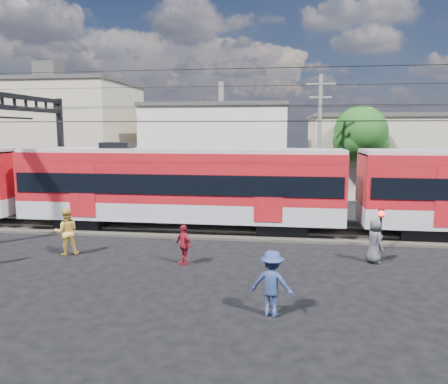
{
  "coord_description": "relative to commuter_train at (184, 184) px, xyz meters",
  "views": [
    {
      "loc": [
        3.88,
        -13.19,
        5.1
      ],
      "look_at": [
        1.34,
        5.0,
        2.47
      ],
      "focal_mm": 35.0,
      "sensor_mm": 36.0,
      "label": 1
    }
  ],
  "objects": [
    {
      "name": "track_bed",
      "position": [
        1.1,
        0.0,
        -2.34
      ],
      "size": [
        70.0,
        3.4,
        0.12
      ],
      "primitive_type": "cube",
      "color": "#2D2823",
      "rests_on": "ground"
    },
    {
      "name": "ground",
      "position": [
        1.1,
        -8.0,
        -2.4
      ],
      "size": [
        120.0,
        120.0,
        0.0
      ],
      "primitive_type": "plane",
      "color": "black",
      "rests_on": "ground"
    },
    {
      "name": "building_midwest",
      "position": [
        -0.9,
        19.0,
        1.25
      ],
      "size": [
        12.24,
        12.24,
        7.3
      ],
      "color": "beige",
      "rests_on": "ground"
    },
    {
      "name": "crossing_signal",
      "position": [
        9.05,
        -2.39,
        -1.18
      ],
      "size": [
        0.26,
        0.26,
        1.77
      ],
      "color": "black",
      "rests_on": "ground"
    },
    {
      "name": "building_mideast",
      "position": [
        15.1,
        16.0,
        0.75
      ],
      "size": [
        16.32,
        10.2,
        6.3
      ],
      "color": "tan",
      "rests_on": "ground"
    },
    {
      "name": "rail_near",
      "position": [
        1.1,
        -0.75,
        -2.22
      ],
      "size": [
        70.0,
        0.12,
        0.12
      ],
      "primitive_type": "cube",
      "color": "#59544C",
      "rests_on": "track_bed"
    },
    {
      "name": "pedestrian_e",
      "position": [
        8.47,
        -4.22,
        -1.55
      ],
      "size": [
        0.83,
        0.98,
        1.7
      ],
      "primitive_type": "imported",
      "rotation": [
        0.0,
        0.0,
        1.98
      ],
      "color": "#434448",
      "rests_on": "ground"
    },
    {
      "name": "utility_pole_mid",
      "position": [
        7.1,
        7.0,
        2.13
      ],
      "size": [
        1.8,
        0.24,
        8.5
      ],
      "color": "slate",
      "rests_on": "ground"
    },
    {
      "name": "catenary",
      "position": [
        -7.55,
        -0.0,
        2.73
      ],
      "size": [
        70.0,
        9.3,
        7.52
      ],
      "color": "black",
      "rests_on": "ground"
    },
    {
      "name": "tree_near",
      "position": [
        10.29,
        10.09,
        2.26
      ],
      "size": [
        3.82,
        3.64,
        6.72
      ],
      "color": "#382619",
      "rests_on": "ground"
    },
    {
      "name": "pedestrian_b",
      "position": [
        -3.82,
        -4.82,
        -1.44
      ],
      "size": [
        1.16,
        1.07,
        1.93
      ],
      "primitive_type": "imported",
      "rotation": [
        0.0,
        0.0,
        3.6
      ],
      "color": "gold",
      "rests_on": "ground"
    },
    {
      "name": "pedestrian_d",
      "position": [
        1.24,
        -5.47,
        -1.63
      ],
      "size": [
        0.93,
        0.88,
        1.55
      ],
      "primitive_type": "imported",
      "rotation": [
        0.0,
        0.0,
        -0.72
      ],
      "color": "maroon",
      "rests_on": "ground"
    },
    {
      "name": "commuter_train",
      "position": [
        0.0,
        0.0,
        0.0
      ],
      "size": [
        50.3,
        3.08,
        4.17
      ],
      "color": "black",
      "rests_on": "ground"
    },
    {
      "name": "rail_far",
      "position": [
        1.1,
        0.75,
        -2.22
      ],
      "size": [
        70.0,
        0.12,
        0.12
      ],
      "primitive_type": "cube",
      "color": "#59544C",
      "rests_on": "track_bed"
    },
    {
      "name": "pedestrian_c",
      "position": [
        4.7,
        -9.64,
        -1.48
      ],
      "size": [
        1.32,
        0.94,
        1.84
      ],
      "primitive_type": "imported",
      "rotation": [
        0.0,
        0.0,
        2.91
      ],
      "color": "navy",
      "rests_on": "ground"
    },
    {
      "name": "building_west",
      "position": [
        -15.9,
        16.0,
        2.25
      ],
      "size": [
        14.28,
        10.2,
        9.3
      ],
      "color": "tan",
      "rests_on": "ground"
    }
  ]
}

